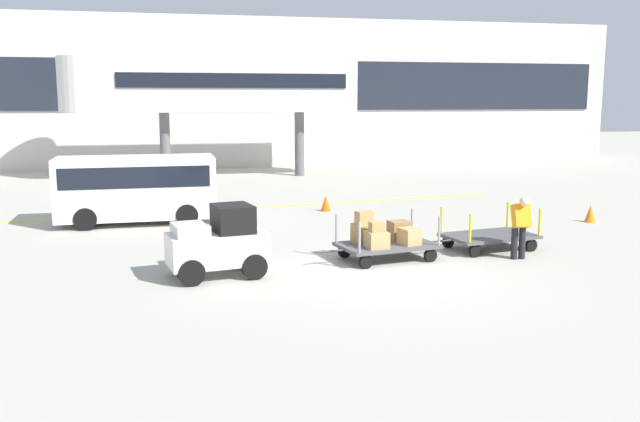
{
  "coord_description": "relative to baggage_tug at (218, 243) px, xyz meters",
  "views": [
    {
      "loc": [
        -4.6,
        -14.3,
        3.84
      ],
      "look_at": [
        -0.73,
        3.37,
        0.89
      ],
      "focal_mm": 38.25,
      "sensor_mm": 36.0,
      "label": 1
    }
  ],
  "objects": [
    {
      "name": "safety_cone_far",
      "position": [
        12.03,
        4.31,
        -0.48
      ],
      "size": [
        0.36,
        0.36,
        0.55
      ],
      "primitive_type": "cone",
      "color": "orange",
      "rests_on": "ground_plane"
    },
    {
      "name": "baggage_cart_middle",
      "position": [
        7.04,
        1.27,
        -0.41
      ],
      "size": [
        3.08,
        1.79,
        1.1
      ],
      "color": "#4C4C4F",
      "rests_on": "ground_plane"
    },
    {
      "name": "jet_bridge",
      "position": [
        0.5,
        19.6,
        3.75
      ],
      "size": [
        14.28,
        3.0,
        5.86
      ],
      "color": "silver",
      "rests_on": "ground_plane"
    },
    {
      "name": "ground_plane",
      "position": [
        3.65,
        -0.4,
        -0.75
      ],
      "size": [
        120.0,
        120.0,
        0.0
      ],
      "primitive_type": "plane",
      "color": "#B2ADA0"
    },
    {
      "name": "apron_lead_line",
      "position": [
        1.43,
        9.45,
        -0.75
      ],
      "size": [
        20.4,
        3.32,
        0.01
      ],
      "primitive_type": "cube",
      "rotation": [
        0.0,
        0.0,
        0.15
      ],
      "color": "yellow",
      "rests_on": "ground_plane"
    },
    {
      "name": "baggage_tug",
      "position": [
        0.0,
        0.0,
        0.0
      ],
      "size": [
        2.26,
        1.55,
        1.58
      ],
      "color": "white",
      "rests_on": "ground_plane"
    },
    {
      "name": "terminal_building",
      "position": [
        3.65,
        25.59,
        3.49
      ],
      "size": [
        44.79,
        2.51,
        8.48
      ],
      "color": "silver",
      "rests_on": "ground_plane"
    },
    {
      "name": "shuttle_van",
      "position": [
        -2.04,
        7.2,
        0.48
      ],
      "size": [
        4.85,
        2.07,
        2.1
      ],
      "color": "white",
      "rests_on": "ground_plane"
    },
    {
      "name": "baggage_handler",
      "position": [
        7.25,
        0.07,
        0.11
      ],
      "size": [
        0.43,
        0.45,
        1.56
      ],
      "color": "black",
      "rests_on": "ground_plane"
    },
    {
      "name": "safety_cone_near",
      "position": [
        4.28,
        8.23,
        -0.48
      ],
      "size": [
        0.36,
        0.36,
        0.55
      ],
      "primitive_type": "cone",
      "color": "#EA590F",
      "rests_on": "ground_plane"
    },
    {
      "name": "baggage_cart_lead",
      "position": [
        4.05,
        0.75,
        -0.22
      ],
      "size": [
        3.08,
        1.79,
        1.19
      ],
      "color": "#4C4C4F",
      "rests_on": "ground_plane"
    }
  ]
}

